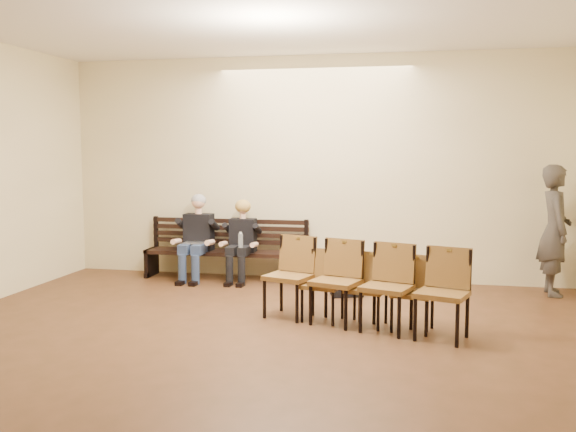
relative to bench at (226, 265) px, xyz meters
name	(u,v)px	position (x,y,z in m)	size (l,w,h in m)	color
ground	(216,395)	(1.36, -4.65, -0.23)	(10.00, 10.00, 0.00)	brown
room_walls	(240,96)	(1.36, -3.86, 2.31)	(8.02, 10.01, 3.51)	beige
bench	(226,265)	(0.00, 0.00, 0.00)	(2.60, 0.90, 0.45)	black
seated_man	(197,238)	(-0.43, -0.12, 0.44)	(0.55, 0.76, 1.32)	black
seated_woman	(241,245)	(0.29, -0.12, 0.35)	(0.49, 0.68, 1.15)	black
laptop	(194,245)	(-0.44, -0.24, 0.34)	(0.31, 0.25, 0.23)	silver
water_bottle	(241,248)	(0.37, -0.42, 0.35)	(0.07, 0.07, 0.24)	silver
bag	(347,285)	(2.02, -0.80, -0.07)	(0.42, 0.29, 0.31)	black
passerby	(555,220)	(4.86, -0.13, 0.83)	(0.77, 0.51, 2.12)	#3B3630
chair_row_front	(361,285)	(2.35, -2.36, 0.27)	(2.42, 0.54, 0.99)	brown
chair_row_back	(366,290)	(2.41, -2.26, 0.20)	(1.53, 0.46, 0.85)	brown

